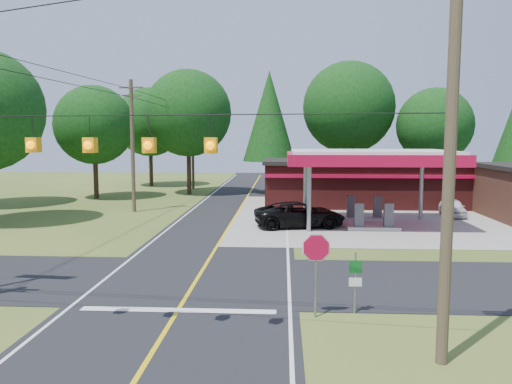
# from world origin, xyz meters

# --- Properties ---
(ground) EXTENTS (120.00, 120.00, 0.00)m
(ground) POSITION_xyz_m (0.00, 0.00, 0.00)
(ground) COLOR #3F581F
(ground) RESTS_ON ground
(main_highway) EXTENTS (8.00, 120.00, 0.02)m
(main_highway) POSITION_xyz_m (0.00, 0.00, 0.01)
(main_highway) COLOR black
(main_highway) RESTS_ON ground
(cross_road) EXTENTS (70.00, 7.00, 0.02)m
(cross_road) POSITION_xyz_m (0.00, 0.00, 0.01)
(cross_road) COLOR black
(cross_road) RESTS_ON ground
(lane_center_yellow) EXTENTS (0.15, 110.00, 0.00)m
(lane_center_yellow) POSITION_xyz_m (0.00, 0.00, 0.03)
(lane_center_yellow) COLOR yellow
(lane_center_yellow) RESTS_ON main_highway
(gas_canopy) EXTENTS (10.60, 7.40, 4.88)m
(gas_canopy) POSITION_xyz_m (9.00, 13.00, 4.27)
(gas_canopy) COLOR gray
(gas_canopy) RESTS_ON ground
(convenience_store) EXTENTS (16.40, 7.55, 3.80)m
(convenience_store) POSITION_xyz_m (10.00, 22.98, 1.92)
(convenience_store) COLOR #551918
(convenience_store) RESTS_ON ground
(utility_pole_near_right) EXTENTS (1.80, 0.30, 11.50)m
(utility_pole_near_right) POSITION_xyz_m (7.50, -7.00, 5.96)
(utility_pole_near_right) COLOR #473828
(utility_pole_near_right) RESTS_ON ground
(utility_pole_far_left) EXTENTS (1.80, 0.30, 10.00)m
(utility_pole_far_left) POSITION_xyz_m (-8.00, 18.00, 5.20)
(utility_pole_far_left) COLOR #473828
(utility_pole_far_left) RESTS_ON ground
(utility_pole_north) EXTENTS (0.30, 0.30, 9.50)m
(utility_pole_north) POSITION_xyz_m (-6.50, 35.00, 4.75)
(utility_pole_north) COLOR #473828
(utility_pole_north) RESTS_ON ground
(overhead_beacons) EXTENTS (17.04, 2.04, 1.03)m
(overhead_beacons) POSITION_xyz_m (-1.00, -6.00, 6.21)
(overhead_beacons) COLOR black
(overhead_beacons) RESTS_ON ground
(treeline_backdrop) EXTENTS (70.27, 51.59, 13.30)m
(treeline_backdrop) POSITION_xyz_m (0.82, 24.01, 7.49)
(treeline_backdrop) COLOR #332316
(treeline_backdrop) RESTS_ON ground
(suv_car) EXTENTS (6.73, 6.73, 1.59)m
(suv_car) POSITION_xyz_m (4.50, 12.08, 0.80)
(suv_car) COLOR black
(suv_car) RESTS_ON ground
(sedan_car) EXTENTS (4.04, 4.04, 1.24)m
(sedan_car) POSITION_xyz_m (15.68, 17.00, 0.62)
(sedan_car) COLOR white
(sedan_car) RESTS_ON ground
(octagonal_stop_sign) EXTENTS (0.94, 0.09, 2.73)m
(octagonal_stop_sign) POSITION_xyz_m (4.50, -3.92, 2.05)
(octagonal_stop_sign) COLOR gray
(octagonal_stop_sign) RESTS_ON ground
(route_sign_post) EXTENTS (0.42, 0.09, 2.03)m
(route_sign_post) POSITION_xyz_m (5.80, -3.52, 1.20)
(route_sign_post) COLOR gray
(route_sign_post) RESTS_ON ground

